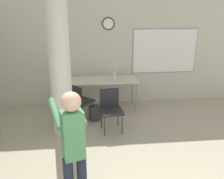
{
  "coord_description": "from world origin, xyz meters",
  "views": [
    {
      "loc": [
        -0.43,
        -1.22,
        2.56
      ],
      "look_at": [
        -0.03,
        2.75,
        1.15
      ],
      "focal_mm": 40.0,
      "sensor_mm": 36.0,
      "label": 1
    }
  ],
  "objects": [
    {
      "name": "waste_bin",
      "position": [
        -0.3,
        3.96,
        0.16
      ],
      "size": [
        0.28,
        0.28,
        0.32
      ],
      "color": "#38383D",
      "rests_on": "ground_plane"
    },
    {
      "name": "chair_table_front",
      "position": [
        0.02,
        3.46,
        0.51
      ],
      "size": [
        0.49,
        0.49,
        0.87
      ],
      "color": "#232328",
      "rests_on": "ground_plane"
    },
    {
      "name": "folding_table",
      "position": [
        -0.07,
        4.56,
        0.71
      ],
      "size": [
        1.71,
        0.66,
        0.77
      ],
      "color": "beige",
      "rests_on": "ground_plane"
    },
    {
      "name": "wall_back",
      "position": [
        0.03,
        5.06,
        1.4
      ],
      "size": [
        8.0,
        0.15,
        2.8
      ],
      "color": "beige",
      "rests_on": "ground_plane"
    },
    {
      "name": "bottle_on_table",
      "position": [
        0.19,
        4.41,
        0.87
      ],
      "size": [
        0.08,
        0.08,
        0.28
      ],
      "color": "silver",
      "rests_on": "folding_table"
    },
    {
      "name": "person_playing_front",
      "position": [
        -0.63,
        1.33,
        0.97
      ],
      "size": [
        0.49,
        0.65,
        1.65
      ],
      "color": "#1E2338",
      "rests_on": "ground_plane"
    },
    {
      "name": "support_pillar",
      "position": [
        -0.95,
        3.44,
        1.4
      ],
      "size": [
        0.42,
        0.42,
        2.8
      ],
      "color": "silver",
      "rests_on": "ground_plane"
    },
    {
      "name": "chair_table_left",
      "position": [
        -0.63,
        3.93,
        0.51
      ],
      "size": [
        0.62,
        0.62,
        0.87
      ],
      "color": "#232328",
      "rests_on": "ground_plane"
    }
  ]
}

